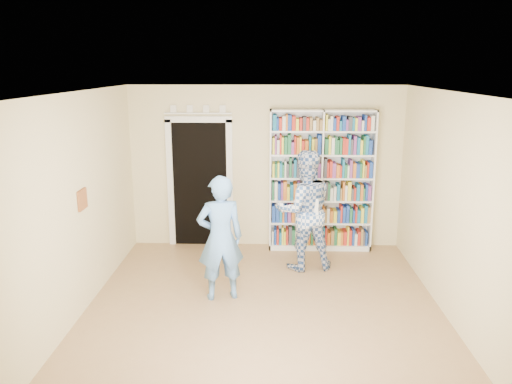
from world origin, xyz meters
TOP-DOWN VIEW (x-y plane):
  - floor at (0.00, 0.00)m, footprint 5.00×5.00m
  - ceiling at (0.00, 0.00)m, footprint 5.00×5.00m
  - wall_back at (0.00, 2.50)m, footprint 4.50×0.00m
  - wall_left at (-2.25, 0.00)m, footprint 0.00×5.00m
  - wall_right at (2.25, 0.00)m, footprint 0.00×5.00m
  - bookshelf at (0.91, 2.34)m, footprint 1.69×0.32m
  - doorway at (-1.10, 2.48)m, footprint 1.10×0.08m
  - wall_art at (-2.23, 0.20)m, footprint 0.03×0.25m
  - man_blue at (-0.56, 0.43)m, footprint 0.69×0.54m
  - man_plaid at (0.59, 1.49)m, footprint 0.99×0.83m
  - paper_sheet at (0.67, 1.27)m, footprint 0.21×0.06m

SIDE VIEW (x-z plane):
  - floor at x=0.00m, z-range 0.00..0.00m
  - man_blue at x=-0.56m, z-range 0.00..1.66m
  - man_plaid at x=0.59m, z-range 0.00..1.81m
  - paper_sheet at x=0.67m, z-range 0.85..1.14m
  - bookshelf at x=0.91m, z-range 0.01..2.34m
  - doorway at x=-1.10m, z-range -0.04..2.39m
  - wall_back at x=0.00m, z-range -0.90..3.60m
  - wall_left at x=-2.25m, z-range -1.15..3.85m
  - wall_right at x=2.25m, z-range -1.15..3.85m
  - wall_art at x=-2.23m, z-range 1.27..1.52m
  - ceiling at x=0.00m, z-range 2.70..2.70m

